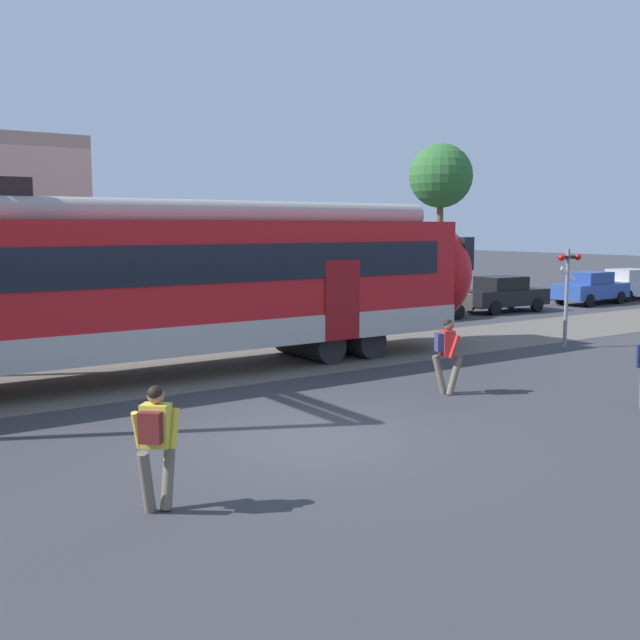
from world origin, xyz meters
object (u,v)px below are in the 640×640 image
at_px(pedestrian_yellow, 156,437).
at_px(parked_car_tan, 421,300).
at_px(parked_car_silver, 630,284).
at_px(parked_car_blue, 590,288).
at_px(parked_car_black, 503,294).
at_px(pedestrian_red, 446,350).
at_px(crossing_signal, 568,282).

relative_size(pedestrian_yellow, parked_car_tan, 0.41).
height_order(pedestrian_yellow, parked_car_silver, pedestrian_yellow).
xyz_separation_m(pedestrian_yellow, parked_car_tan, (16.43, 13.23, -0.21)).
bearing_deg(parked_car_silver, parked_car_blue, -174.91).
bearing_deg(pedestrian_yellow, parked_car_blue, 25.80).
xyz_separation_m(parked_car_blue, parked_car_silver, (3.66, 0.33, 0.00)).
bearing_deg(parked_car_silver, parked_car_black, -178.79).
height_order(pedestrian_red, parked_car_silver, pedestrian_red).
relative_size(parked_car_tan, parked_car_blue, 1.00).
distance_m(parked_car_tan, parked_car_silver, 14.28).
bearing_deg(pedestrian_red, parked_car_blue, 27.96).
xyz_separation_m(parked_car_tan, crossing_signal, (-1.14, -7.77, 1.23)).
height_order(pedestrian_yellow, parked_car_black, pedestrian_yellow).
distance_m(parked_car_black, parked_car_silver, 9.56).
relative_size(parked_car_black, parked_car_silver, 1.00).
distance_m(pedestrian_yellow, parked_car_blue, 30.04).
height_order(parked_car_tan, parked_car_blue, same).
height_order(parked_car_blue, crossing_signal, crossing_signal).
height_order(parked_car_tan, parked_car_black, same).
distance_m(pedestrian_red, parked_car_tan, 13.41).
height_order(parked_car_tan, crossing_signal, crossing_signal).
bearing_deg(parked_car_black, crossing_signal, -127.05).
xyz_separation_m(pedestrian_yellow, parked_car_black, (21.14, 13.20, -0.21)).
height_order(pedestrian_yellow, crossing_signal, crossing_signal).
bearing_deg(parked_car_blue, crossing_signal, -147.03).
height_order(pedestrian_yellow, parked_car_blue, pedestrian_yellow).
bearing_deg(parked_car_tan, crossing_signal, -98.32).
height_order(pedestrian_red, parked_car_blue, pedestrian_red).
relative_size(pedestrian_yellow, parked_car_silver, 0.41).
bearing_deg(pedestrian_red, parked_car_black, 37.83).
relative_size(pedestrian_red, parked_car_blue, 0.41).
xyz_separation_m(parked_car_black, parked_car_silver, (9.56, 0.20, 0.00)).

